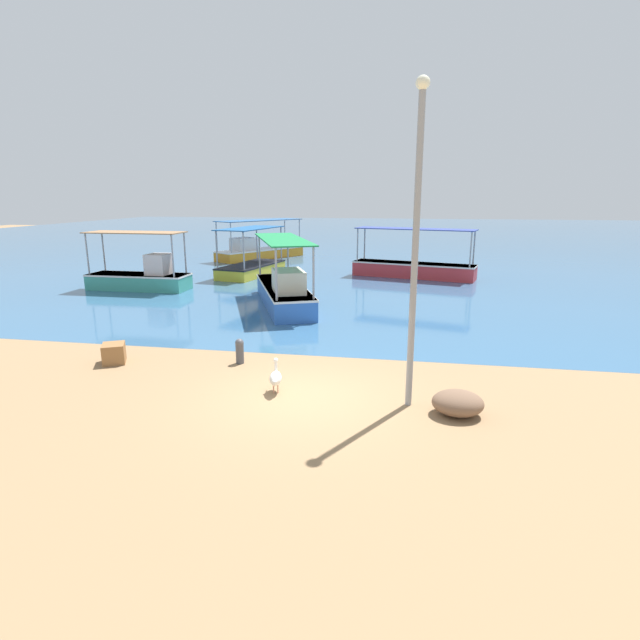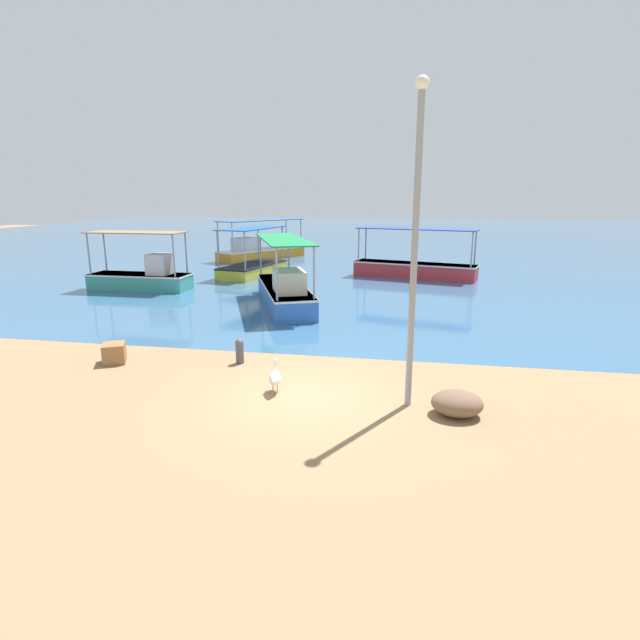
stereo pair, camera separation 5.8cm
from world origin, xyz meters
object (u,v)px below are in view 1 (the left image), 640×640
Objects in this scene: fishing_boat_near_right at (252,266)px; pelican at (276,377)px; fishing_boat_center at (284,290)px; fishing_boat_far_left at (141,276)px; fishing_boat_far_right at (413,267)px; lamp_post at (416,235)px; mooring_bollard at (240,350)px; cargo_crate at (114,353)px; fishing_boat_near_left at (258,250)px; net_pile at (458,403)px.

pelican is (5.96, -16.99, -0.14)m from fishing_boat_near_right.
fishing_boat_center is at bearing 102.73° from pelican.
fishing_boat_far_left is 14.49m from fishing_boat_far_right.
fishing_boat_center reaches higher than fishing_boat_near_right.
lamp_post is 9.58× the size of mooring_bollard.
mooring_bollard is (4.45, -15.12, -0.14)m from fishing_boat_near_right.
cargo_crate is at bearing 169.53° from lamp_post.
cargo_crate is at bearing -82.88° from fishing_boat_near_left.
net_pile is (1.02, -0.35, -3.46)m from lamp_post.
fishing_boat_far_right reaches higher than net_pile.
lamp_post reaches higher than pelican.
fishing_boat_center reaches higher than cargo_crate.
fishing_boat_far_left is 0.71× the size of fishing_boat_far_right.
fishing_boat_near_right is (-3.89, 7.80, -0.16)m from fishing_boat_center.
net_pile is 1.67× the size of cargo_crate.
fishing_boat_near_left is 10.70× the size of cargo_crate.
net_pile is at bearing -23.17° from mooring_bollard.
cargo_crate is (-8.20, -16.51, -0.31)m from fishing_boat_far_right.
lamp_post is at bearing -42.50° from fishing_boat_far_left.
mooring_bollard is at bearing -49.57° from fishing_boat_far_left.
fishing_boat_far_left reaches higher than fishing_boat_center.
fishing_boat_far_right is 12.99m from fishing_boat_near_left.
fishing_boat_far_left is 7.05× the size of mooring_bollard.
pelican is 4.12m from net_pile.
cargo_crate is at bearing -64.57° from fishing_boat_far_left.
fishing_boat_near_right is at bearing -174.86° from fishing_boat_far_right.
fishing_boat_near_right is at bearing 93.70° from cargo_crate.
pelican is at bearing -100.35° from fishing_boat_far_right.
fishing_boat_far_left is 6.14× the size of pelican.
fishing_boat_center is 16.43m from fishing_boat_near_left.
fishing_boat_near_right is 8.30× the size of cargo_crate.
fishing_boat_near_left is at bearing 148.72° from fishing_boat_far_right.
fishing_boat_far_right is 1.04× the size of lamp_post.
pelican is at bearing -70.67° from fishing_boat_near_right.
cargo_crate is (-9.03, 1.83, 0.01)m from net_pile.
fishing_boat_far_left reaches higher than fishing_boat_far_right.
mooring_bollard is 6.09m from net_pile.
fishing_boat_far_left is at bearing 130.43° from mooring_bollard.
fishing_boat_near_left is 27.21m from lamp_post.
fishing_boat_far_left is at bearing 115.43° from cargo_crate.
cargo_crate reaches higher than net_pile.
fishing_boat_near_right is 19.65m from lamp_post.
net_pile is at bearing -19.17° from lamp_post.
cargo_crate is at bearing -86.30° from fishing_boat_near_right.
fishing_boat_far_left reaches higher than mooring_bollard.
fishing_boat_far_right is (13.14, 6.12, -0.08)m from fishing_boat_far_left.
fishing_boat_near_right is at bearing 117.74° from lamp_post.
lamp_post reaches higher than mooring_bollard.
fishing_boat_far_left is 18.56m from net_pile.
mooring_bollard is 3.48m from cargo_crate.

